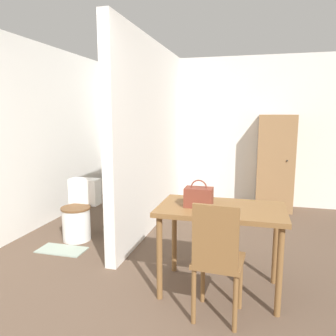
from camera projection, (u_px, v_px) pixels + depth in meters
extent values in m
cube|color=white|center=(202.00, 131.00, 5.80)|extent=(4.86, 0.12, 2.50)
cube|color=white|center=(25.00, 137.00, 4.26)|extent=(0.12, 5.16, 2.50)
cube|color=white|center=(152.00, 136.00, 4.48)|extent=(0.12, 2.88, 2.50)
cube|color=brown|center=(221.00, 209.00, 2.80)|extent=(1.07, 0.64, 0.04)
cylinder|color=brown|center=(159.00, 258.00, 2.73)|extent=(0.05, 0.05, 0.73)
cylinder|color=brown|center=(279.00, 272.00, 2.49)|extent=(0.05, 0.05, 0.73)
cylinder|color=brown|center=(174.00, 236.00, 3.23)|extent=(0.05, 0.05, 0.73)
cylinder|color=brown|center=(276.00, 246.00, 2.99)|extent=(0.05, 0.05, 0.73)
cube|color=brown|center=(219.00, 261.00, 2.48)|extent=(0.39, 0.39, 0.04)
cube|color=brown|center=(215.00, 237.00, 2.29)|extent=(0.33, 0.05, 0.46)
cylinder|color=brown|center=(203.00, 277.00, 2.71)|extent=(0.04, 0.04, 0.44)
cylinder|color=brown|center=(240.00, 283.00, 2.62)|extent=(0.04, 0.04, 0.44)
cylinder|color=brown|center=(194.00, 296.00, 2.43)|extent=(0.04, 0.04, 0.44)
cylinder|color=brown|center=(235.00, 304.00, 2.33)|extent=(0.04, 0.04, 0.44)
cylinder|color=white|center=(76.00, 224.00, 4.06)|extent=(0.34, 0.34, 0.40)
cylinder|color=brown|center=(76.00, 208.00, 4.03)|extent=(0.36, 0.36, 0.02)
cube|color=white|center=(85.00, 191.00, 4.23)|extent=(0.38, 0.18, 0.33)
cube|color=brown|center=(199.00, 197.00, 2.79)|extent=(0.24, 0.15, 0.17)
torus|color=brown|center=(199.00, 188.00, 2.78)|extent=(0.14, 0.01, 0.14)
cube|color=#997047|center=(275.00, 163.00, 5.27)|extent=(0.57, 0.46, 1.54)
sphere|color=black|center=(287.00, 161.00, 4.99)|extent=(0.02, 0.02, 0.02)
cube|color=#99A899|center=(62.00, 250.00, 3.77)|extent=(0.55, 0.28, 0.01)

